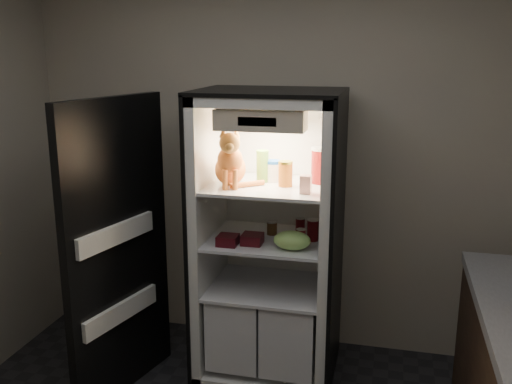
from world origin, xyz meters
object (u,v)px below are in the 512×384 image
(mayo_tub, at_px, (273,171))
(pepper_jar, at_px, (322,165))
(condiment_jar, at_px, (272,228))
(berry_box_right, at_px, (252,239))
(soda_can_b, at_px, (313,230))
(soda_can_a, at_px, (300,226))
(grape_bag, at_px, (292,240))
(refrigerator, at_px, (270,256))
(berry_box_left, at_px, (228,240))
(soda_can_c, at_px, (301,238))
(tabby_cat, at_px, (230,163))
(parmesan_shaker, at_px, (262,166))
(cream_carton, at_px, (306,184))
(salsa_jar, at_px, (285,174))

(mayo_tub, distance_m, pepper_jar, 0.31)
(condiment_jar, height_order, berry_box_right, condiment_jar)
(soda_can_b, xyz_separation_m, berry_box_right, (-0.35, -0.16, -0.04))
(soda_can_a, height_order, soda_can_b, soda_can_b)
(condiment_jar, distance_m, grape_bag, 0.31)
(refrigerator, relative_size, soda_can_b, 13.78)
(soda_can_a, bearing_deg, berry_box_left, -142.78)
(refrigerator, bearing_deg, soda_can_c, -35.71)
(refrigerator, relative_size, tabby_cat, 4.97)
(tabby_cat, xyz_separation_m, berry_box_right, (0.15, -0.05, -0.46))
(soda_can_c, bearing_deg, tabby_cat, 177.37)
(soda_can_a, xyz_separation_m, grape_bag, (-0.00, -0.29, 0.00))
(soda_can_a, bearing_deg, parmesan_shaker, -168.70)
(condiment_jar, relative_size, berry_box_right, 0.72)
(pepper_jar, relative_size, soda_can_b, 1.66)
(pepper_jar, bearing_deg, soda_can_c, -110.92)
(soda_can_a, bearing_deg, mayo_tub, -173.52)
(cream_carton, bearing_deg, mayo_tub, 134.28)
(soda_can_b, bearing_deg, grape_bag, -116.87)
(parmesan_shaker, distance_m, cream_carton, 0.39)
(mayo_tub, height_order, soda_can_c, mayo_tub)
(cream_carton, relative_size, condiment_jar, 1.19)
(mayo_tub, xyz_separation_m, berry_box_left, (-0.22, -0.28, -0.39))
(mayo_tub, relative_size, condiment_jar, 1.50)
(parmesan_shaker, xyz_separation_m, mayo_tub, (0.06, 0.03, -0.03))
(tabby_cat, bearing_deg, berry_box_right, -34.88)
(refrigerator, height_order, soda_can_b, refrigerator)
(refrigerator, xyz_separation_m, soda_can_c, (0.23, -0.16, 0.20))
(parmesan_shaker, xyz_separation_m, berry_box_right, (-0.02, -0.20, -0.42))
(soda_can_b, height_order, berry_box_left, soda_can_b)
(tabby_cat, height_order, condiment_jar, tabby_cat)
(pepper_jar, xyz_separation_m, berry_box_left, (-0.53, -0.32, -0.43))
(mayo_tub, bearing_deg, soda_can_c, -42.14)
(pepper_jar, height_order, berry_box_right, pepper_jar)
(soda_can_c, distance_m, berry_box_right, 0.30)
(soda_can_a, xyz_separation_m, berry_box_right, (-0.26, -0.25, -0.02))
(berry_box_right, bearing_deg, soda_can_b, 23.78)
(mayo_tub, height_order, pepper_jar, pepper_jar)
(tabby_cat, height_order, berry_box_left, tabby_cat)
(grape_bag, relative_size, berry_box_right, 1.79)
(parmesan_shaker, distance_m, grape_bag, 0.52)
(mayo_tub, xyz_separation_m, condiment_jar, (-0.00, -0.02, -0.37))
(refrigerator, bearing_deg, soda_can_a, 15.77)
(mayo_tub, bearing_deg, salsa_jar, -47.15)
(mayo_tub, xyz_separation_m, cream_carton, (0.25, -0.26, -0.01))
(refrigerator, bearing_deg, grape_bag, -51.48)
(soda_can_b, bearing_deg, berry_box_right, -156.22)
(soda_can_c, bearing_deg, berry_box_left, -168.89)
(mayo_tub, relative_size, berry_box_left, 1.11)
(soda_can_a, distance_m, soda_can_b, 0.14)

